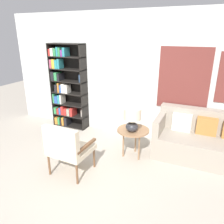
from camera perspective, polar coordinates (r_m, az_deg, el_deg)
The scene contains 7 objects.
ground_plane at distance 3.63m, azimuth -5.84°, elevation -18.48°, with size 14.00×14.00×0.00m, color #B2A899.
wall_back at distance 4.76m, azimuth 6.56°, elevation 9.02°, with size 6.40×0.08×2.70m.
bookshelf at distance 5.48m, azimuth -12.09°, elevation 6.04°, with size 0.89×0.30×2.03m.
armchair at distance 3.63m, azimuth -11.74°, elevation -8.75°, with size 0.67×0.62×0.90m.
couch at distance 4.46m, azimuth 22.99°, elevation -7.06°, with size 1.78×0.83×0.89m.
side_table at distance 4.11m, azimuth 5.52°, elevation -5.21°, with size 0.60×0.60×0.56m.
table_lamp at distance 3.91m, azimuth 5.29°, elevation -1.58°, with size 0.31×0.31×0.44m.
Camera 1 is at (1.48, -2.43, 2.25)m, focal length 35.00 mm.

